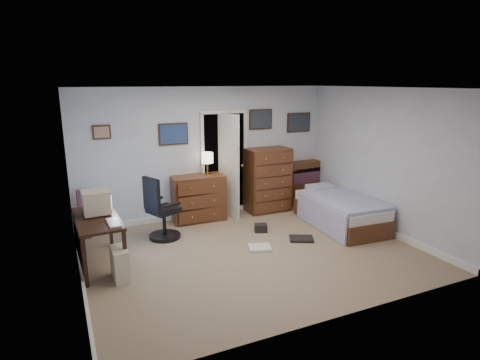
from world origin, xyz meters
name	(u,v)px	position (x,y,z in m)	size (l,w,h in m)	color
floor	(252,253)	(0.00, 0.00, -0.01)	(5.00, 4.00, 0.02)	gray
computer_desk	(91,230)	(-2.29, 0.51, 0.56)	(0.63, 1.28, 0.73)	black
crt_monitor	(96,202)	(-2.18, 0.66, 0.91)	(0.39, 0.36, 0.35)	beige
keyboard	(113,223)	(-2.02, 0.16, 0.74)	(0.15, 0.39, 0.02)	beige
pc_tower	(120,264)	(-2.00, -0.04, 0.22)	(0.21, 0.41, 0.44)	beige
office_chair	(161,215)	(-1.15, 1.12, 0.42)	(0.69, 0.69, 1.09)	black
media_stack	(84,214)	(-2.32, 1.72, 0.42)	(0.17, 0.17, 0.83)	maroon
low_dresser	(198,198)	(-0.27, 1.77, 0.44)	(0.98, 0.49, 0.87)	#572F1B
table_lamp	(207,159)	(-0.07, 1.77, 1.18)	(0.23, 0.23, 0.42)	gold
doorway	(219,161)	(0.35, 2.27, 1.00)	(0.96, 1.12, 2.05)	black
tall_dresser	(267,180)	(1.20, 1.75, 0.65)	(0.88, 0.52, 1.29)	#572F1B
headboard_bookcase	(306,181)	(2.21, 1.86, 0.49)	(1.04, 0.31, 0.93)	#572F1B
bed	(339,211)	(1.99, 0.41, 0.28)	(1.08, 1.88, 0.60)	#572F1B
wall_posters	(234,126)	(0.57, 1.98, 1.75)	(4.38, 0.04, 0.60)	#331E11
floor_clutter	(273,238)	(0.54, 0.30, 0.04)	(1.27, 0.99, 0.14)	black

